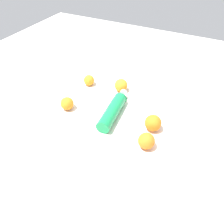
% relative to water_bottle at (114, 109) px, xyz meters
% --- Properties ---
extents(ground_plane, '(2.40, 2.40, 0.00)m').
position_rel_water_bottle_xyz_m(ground_plane, '(-0.01, -0.01, -0.03)').
color(ground_plane, silver).
extents(water_bottle, '(0.09, 0.30, 0.07)m').
position_rel_water_bottle_xyz_m(water_bottle, '(0.00, 0.00, 0.00)').
color(water_bottle, '#198C4C').
rests_on(water_bottle, ground_plane).
extents(orange_0, '(0.07, 0.07, 0.07)m').
position_rel_water_bottle_xyz_m(orange_0, '(0.22, -0.13, 0.00)').
color(orange_0, orange).
rests_on(orange_0, ground_plane).
extents(orange_1, '(0.08, 0.08, 0.08)m').
position_rel_water_bottle_xyz_m(orange_1, '(0.21, -0.01, 0.01)').
color(orange_1, orange).
rests_on(orange_1, ground_plane).
extents(orange_2, '(0.06, 0.06, 0.06)m').
position_rel_water_bottle_xyz_m(orange_2, '(-0.25, 0.17, -0.00)').
color(orange_2, orange).
rests_on(orange_2, ground_plane).
extents(orange_3, '(0.07, 0.07, 0.07)m').
position_rel_water_bottle_xyz_m(orange_3, '(-0.23, -0.07, 0.00)').
color(orange_3, orange).
rests_on(orange_3, ground_plane).
extents(orange_4, '(0.07, 0.07, 0.07)m').
position_rel_water_bottle_xyz_m(orange_4, '(-0.05, 0.20, 0.00)').
color(orange_4, orange).
rests_on(orange_4, ground_plane).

